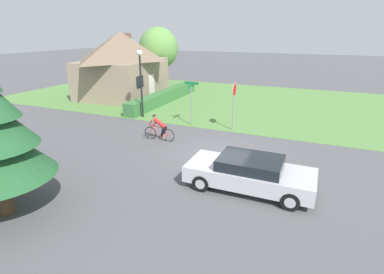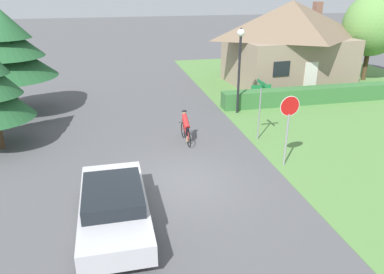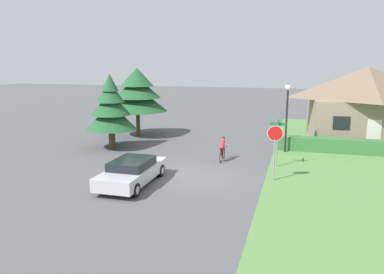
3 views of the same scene
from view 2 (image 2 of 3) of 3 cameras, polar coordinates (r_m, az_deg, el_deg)
ground_plane at (r=13.25m, az=-1.56°, el=-7.09°), size 140.00×140.00×0.00m
cottage_house at (r=26.80m, az=14.65°, el=13.87°), size 8.74×6.66×5.48m
hedge_row at (r=22.89m, az=17.29°, el=6.07°), size 10.36×0.90×0.93m
sedan_left_lane at (r=11.07m, az=-11.81°, el=-10.27°), size 1.95×4.59×1.25m
cyclist at (r=16.37m, az=-0.95°, el=1.51°), size 0.44×1.78×1.41m
stop_sign at (r=14.19m, az=14.52°, el=3.01°), size 0.76×0.07×2.77m
street_lamp at (r=19.70m, az=7.31°, el=12.37°), size 0.38×0.38×4.49m
street_name_sign at (r=16.49m, az=10.37°, el=5.61°), size 0.90×0.90×2.68m
conifer_tall_far at (r=21.53m, az=-26.47°, el=11.97°), size 4.69×4.69×5.40m
deciduous_tree_right at (r=29.58m, az=25.81°, el=15.09°), size 4.00×4.00×5.93m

